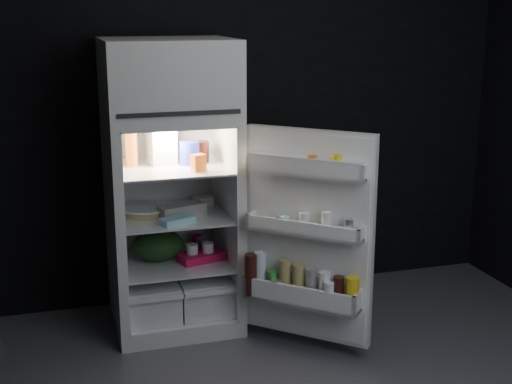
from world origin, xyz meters
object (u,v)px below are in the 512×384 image
object	(u,v)px
refrigerator	(170,176)
milk_jug	(161,144)
yogurt_tray	(202,256)
egg_carton	(182,210)
fridge_door	(306,241)

from	to	relation	value
refrigerator	milk_jug	world-z (taller)	refrigerator
refrigerator	milk_jug	distance (m)	0.20
refrigerator	yogurt_tray	bearing A→B (deg)	-30.32
egg_carton	yogurt_tray	bearing A→B (deg)	-17.96
milk_jug	yogurt_tray	xyz separation A→B (m)	(0.21, -0.14, -0.69)
refrigerator	yogurt_tray	xyz separation A→B (m)	(0.16, -0.10, -0.50)
refrigerator	yogurt_tray	distance (m)	0.54
fridge_door	refrigerator	bearing A→B (deg)	135.73
refrigerator	fridge_door	xyz separation A→B (m)	(0.65, -0.64, -0.28)
refrigerator	fridge_door	size ratio (longest dim) A/B	1.46
milk_jug	egg_carton	xyz separation A→B (m)	(0.09, -0.14, -0.38)
refrigerator	egg_carton	world-z (taller)	refrigerator
fridge_door	egg_carton	distance (m)	0.81
milk_jug	yogurt_tray	distance (m)	0.74
refrigerator	fridge_door	distance (m)	0.95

